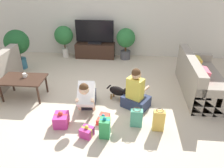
# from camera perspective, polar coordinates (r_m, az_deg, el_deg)

# --- Properties ---
(ground_plane) EXTENTS (16.00, 16.00, 0.00)m
(ground_plane) POSITION_cam_1_polar(r_m,az_deg,el_deg) (5.00, -5.10, -3.12)
(ground_plane) COLOR beige
(wall_back) EXTENTS (8.40, 0.06, 2.60)m
(wall_back) POSITION_cam_1_polar(r_m,az_deg,el_deg) (6.97, -1.78, 17.82)
(wall_back) COLOR beige
(wall_back) RESTS_ON ground_plane
(sofa_right) EXTENTS (0.83, 1.93, 0.84)m
(sofa_right) POSITION_cam_1_polar(r_m,az_deg,el_deg) (5.38, 21.98, 0.88)
(sofa_right) COLOR gray
(sofa_right) RESTS_ON ground_plane
(coffee_table) EXTENTS (0.94, 0.61, 0.46)m
(coffee_table) POSITION_cam_1_polar(r_m,az_deg,el_deg) (5.13, -22.24, 0.80)
(coffee_table) COLOR #382319
(coffee_table) RESTS_ON ground_plane
(tv_console) EXTENTS (1.22, 0.43, 0.46)m
(tv_console) POSITION_cam_1_polar(r_m,az_deg,el_deg) (7.03, -4.40, 8.77)
(tv_console) COLOR #382319
(tv_console) RESTS_ON ground_plane
(tv) EXTENTS (1.17, 0.20, 0.72)m
(tv) POSITION_cam_1_polar(r_m,az_deg,el_deg) (6.86, -4.57, 13.09)
(tv) COLOR black
(tv) RESTS_ON tv_console
(potted_plant_back_right) EXTENTS (0.57, 0.57, 0.96)m
(potted_plant_back_right) POSITION_cam_1_polar(r_m,az_deg,el_deg) (6.77, 3.62, 11.43)
(potted_plant_back_right) COLOR #4C4C51
(potted_plant_back_right) RESTS_ON ground_plane
(potted_plant_back_left) EXTENTS (0.58, 0.58, 0.99)m
(potted_plant_back_left) POSITION_cam_1_polar(r_m,az_deg,el_deg) (7.07, -12.48, 12.06)
(potted_plant_back_left) COLOR beige
(potted_plant_back_left) RESTS_ON ground_plane
(potted_plant_corner_left) EXTENTS (0.66, 0.66, 1.10)m
(potted_plant_corner_left) POSITION_cam_1_polar(r_m,az_deg,el_deg) (6.60, -23.54, 9.57)
(potted_plant_corner_left) COLOR #336B84
(potted_plant_corner_left) RESTS_ON ground_plane
(person_kneeling) EXTENTS (0.36, 0.79, 0.77)m
(person_kneeling) POSITION_cam_1_polar(r_m,az_deg,el_deg) (4.38, -6.58, -3.11)
(person_kneeling) COLOR #23232D
(person_kneeling) RESTS_ON ground_plane
(person_sitting) EXTENTS (0.65, 0.62, 0.90)m
(person_sitting) POSITION_cam_1_polar(r_m,az_deg,el_deg) (4.47, 6.22, -2.51)
(person_sitting) COLOR #283351
(person_sitting) RESTS_ON ground_plane
(dog) EXTENTS (0.56, 0.34, 0.35)m
(dog) POSITION_cam_1_polar(r_m,az_deg,el_deg) (4.73, 2.02, -1.96)
(dog) COLOR black
(dog) RESTS_ON ground_plane
(gift_box_a) EXTENTS (0.26, 0.25, 0.23)m
(gift_box_a) POSITION_cam_1_polar(r_m,az_deg,el_deg) (3.89, -6.60, -12.34)
(gift_box_a) COLOR #CC3389
(gift_box_a) RESTS_ON ground_plane
(gift_box_b) EXTENTS (0.28, 0.32, 0.30)m
(gift_box_b) POSITION_cam_1_polar(r_m,az_deg,el_deg) (4.19, -13.12, -9.04)
(gift_box_b) COLOR #CC3389
(gift_box_b) RESTS_ON ground_plane
(gift_box_c) EXTENTS (0.24, 0.33, 0.17)m
(gift_box_c) POSITION_cam_1_polar(r_m,az_deg,el_deg) (4.20, -2.31, -9.08)
(gift_box_c) COLOR red
(gift_box_c) RESTS_ON ground_plane
(gift_box_d) EXTENTS (0.18, 0.19, 0.41)m
(gift_box_d) POSITION_cam_1_polar(r_m,az_deg,el_deg) (3.81, -1.89, -11.38)
(gift_box_d) COLOR #2D934C
(gift_box_d) RESTS_ON ground_plane
(gift_bag_a) EXTENTS (0.22, 0.14, 0.37)m
(gift_bag_a) POSITION_cam_1_polar(r_m,az_deg,el_deg) (4.06, 6.38, -8.78)
(gift_bag_a) COLOR #4CA384
(gift_bag_a) RESTS_ON ground_plane
(gift_bag_b) EXTENTS (0.20, 0.13, 0.43)m
(gift_bag_b) POSITION_cam_1_polar(r_m,az_deg,el_deg) (4.01, 12.09, -9.32)
(gift_bag_b) COLOR #E5B74C
(gift_bag_b) RESTS_ON ground_plane
(mug) EXTENTS (0.12, 0.08, 0.09)m
(mug) POSITION_cam_1_polar(r_m,az_deg,el_deg) (5.13, -21.86, 2.14)
(mug) COLOR silver
(mug) RESTS_ON coffee_table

